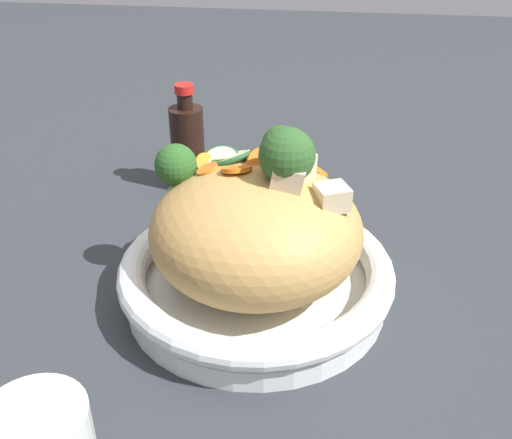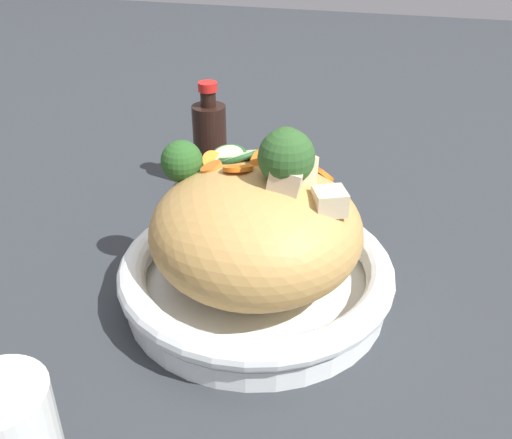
# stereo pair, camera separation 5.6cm
# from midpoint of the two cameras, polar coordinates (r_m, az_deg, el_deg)

# --- Properties ---
(ground_plane) EXTENTS (3.00, 3.00, 0.00)m
(ground_plane) POSITION_cam_midpoint_polar(r_m,az_deg,el_deg) (0.62, -2.64, -7.60)
(ground_plane) COLOR #2B2E33
(serving_bowl) EXTENTS (0.28, 0.28, 0.05)m
(serving_bowl) POSITION_cam_midpoint_polar(r_m,az_deg,el_deg) (0.60, -2.70, -5.67)
(serving_bowl) COLOR white
(serving_bowl) RESTS_ON ground_plane
(noodle_heap) EXTENTS (0.21, 0.21, 0.12)m
(noodle_heap) POSITION_cam_midpoint_polar(r_m,az_deg,el_deg) (0.57, -2.83, -1.11)
(noodle_heap) COLOR #B58949
(noodle_heap) RESTS_ON serving_bowl
(broccoli_florets) EXTENTS (0.10, 0.17, 0.08)m
(broccoli_florets) POSITION_cam_midpoint_polar(r_m,az_deg,el_deg) (0.55, -3.23, 5.97)
(broccoli_florets) COLOR #95B275
(broccoli_florets) RESTS_ON serving_bowl
(carrot_coins) EXTENTS (0.09, 0.14, 0.04)m
(carrot_coins) POSITION_cam_midpoint_polar(r_m,az_deg,el_deg) (0.58, -3.37, 5.13)
(carrot_coins) COLOR orange
(carrot_coins) RESTS_ON serving_bowl
(zucchini_slices) EXTENTS (0.07, 0.07, 0.03)m
(zucchini_slices) POSITION_cam_midpoint_polar(r_m,az_deg,el_deg) (0.60, -5.35, 5.78)
(zucchini_slices) COLOR #C0DC98
(zucchini_slices) RESTS_ON serving_bowl
(chicken_chunks) EXTENTS (0.07, 0.08, 0.04)m
(chicken_chunks) POSITION_cam_midpoint_polar(r_m,az_deg,el_deg) (0.54, 1.35, 3.94)
(chicken_chunks) COLOR beige
(chicken_chunks) RESTS_ON serving_bowl
(soy_sauce_bottle) EXTENTS (0.05, 0.05, 0.15)m
(soy_sauce_bottle) POSITION_cam_midpoint_polar(r_m,az_deg,el_deg) (0.81, -8.64, 7.05)
(soy_sauce_bottle) COLOR black
(soy_sauce_bottle) RESTS_ON ground_plane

